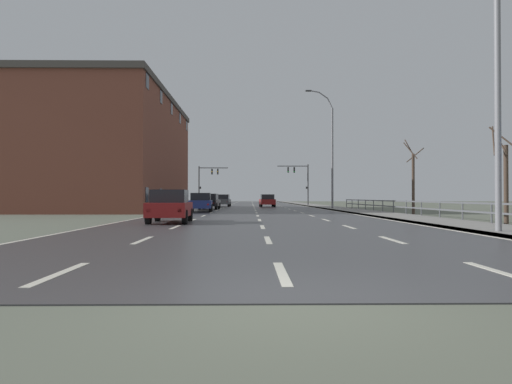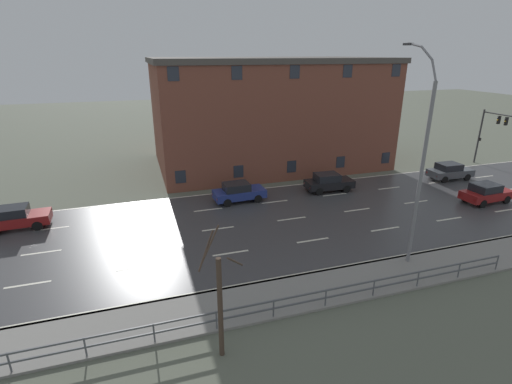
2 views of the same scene
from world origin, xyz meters
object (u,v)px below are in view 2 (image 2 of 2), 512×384
(street_lamp_midground, at_px, (420,165))
(traffic_signal_left, at_px, (489,129))
(car_far_right, at_px, (486,193))
(car_distant, at_px, (329,182))
(car_mid_centre, at_px, (16,218))
(brick_building, at_px, (268,112))
(car_near_left, at_px, (239,192))
(car_near_right, at_px, (450,171))

(street_lamp_midground, distance_m, traffic_signal_left, 25.41)
(traffic_signal_left, bearing_deg, car_far_right, -46.14)
(car_distant, bearing_deg, car_far_right, 62.58)
(street_lamp_midground, height_order, car_mid_centre, street_lamp_midground)
(street_lamp_midground, distance_m, brick_building, 22.30)
(traffic_signal_left, height_order, car_distant, traffic_signal_left)
(car_far_right, relative_size, car_near_left, 1.00)
(car_distant, distance_m, brick_building, 11.45)
(street_lamp_midground, bearing_deg, car_near_right, 129.62)
(street_lamp_midground, bearing_deg, car_mid_centre, -117.65)
(traffic_signal_left, xyz_separation_m, car_distant, (2.29, -19.54, -3.10))
(traffic_signal_left, relative_size, car_near_left, 1.37)
(car_distant, relative_size, car_far_right, 1.00)
(car_near_right, xyz_separation_m, car_far_right, (5.64, -1.72, 0.00))
(car_distant, relative_size, brick_building, 0.18)
(car_far_right, relative_size, brick_building, 0.18)
(brick_building, bearing_deg, car_near_left, -30.36)
(car_distant, bearing_deg, traffic_signal_left, 99.52)
(street_lamp_midground, xyz_separation_m, car_mid_centre, (-11.71, -22.36, -4.95))
(street_lamp_midground, xyz_separation_m, car_distant, (-12.01, 1.39, -4.95))
(traffic_signal_left, xyz_separation_m, car_near_right, (2.88, -7.14, -3.10))
(street_lamp_midground, distance_m, car_distant, 13.06)
(street_lamp_midground, relative_size, car_distant, 2.82)
(car_mid_centre, bearing_deg, street_lamp_midground, 59.78)
(car_distant, height_order, car_near_left, same)
(car_distant, distance_m, car_near_right, 12.42)
(car_distant, bearing_deg, car_near_left, -87.03)
(car_near_left, bearing_deg, traffic_signal_left, 91.57)
(traffic_signal_left, bearing_deg, brick_building, -110.35)
(car_near_right, relative_size, brick_building, 0.18)
(car_far_right, bearing_deg, traffic_signal_left, 131.08)
(street_lamp_midground, distance_m, car_near_right, 18.57)
(car_mid_centre, distance_m, car_near_left, 15.70)
(car_distant, xyz_separation_m, car_near_right, (0.59, 12.40, 0.00))
(street_lamp_midground, height_order, traffic_signal_left, street_lamp_midground)
(car_far_right, bearing_deg, street_lamp_midground, -67.20)
(car_far_right, distance_m, brick_building, 21.34)
(street_lamp_midground, relative_size, car_mid_centre, 2.83)
(street_lamp_midground, height_order, brick_building, street_lamp_midground)
(car_distant, xyz_separation_m, car_mid_centre, (0.30, -23.74, 0.00))
(car_distant, bearing_deg, car_mid_centre, -86.44)
(traffic_signal_left, height_order, car_far_right, traffic_signal_left)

